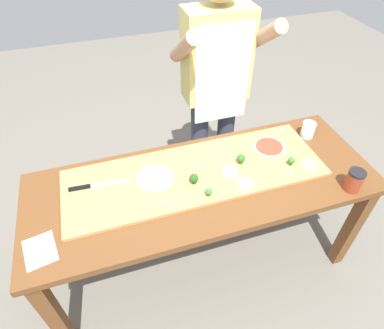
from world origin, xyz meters
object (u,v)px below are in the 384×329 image
Objects in this scene: broccoli_floret_center_left at (209,192)px; cook_center at (216,83)px; prep_table at (203,194)px; chefs_knife at (91,186)px; sauce_jar at (354,180)px; pizza_slice_far_left at (310,165)px; cheese_crumble_d at (196,166)px; pizza_slice_near_right at (245,184)px; recipe_note at (40,250)px; broccoli_floret_back_mid at (194,178)px; cheese_crumble_c at (169,202)px; broccoli_floret_center_right at (241,159)px; pizza_slice_near_left at (230,171)px; pizza_whole_tomato_red at (269,147)px; flour_cup at (308,130)px; broccoli_floret_front_left at (292,161)px; cheese_crumble_a at (281,129)px; cheese_crumble_b at (290,170)px; pizza_whole_cheese_artichoke at (155,178)px.

cook_center is (0.29, 0.70, 0.19)m from broccoli_floret_center_left.
chefs_knife is (-0.58, 0.12, 0.13)m from prep_table.
chefs_knife is at bearing 162.67° from sauce_jar.
cheese_crumble_d reaches higher than pizza_slice_far_left.
prep_table is at bearing -84.93° from cheese_crumble_d.
pizza_slice_near_right is 0.41× the size of recipe_note.
broccoli_floret_back_mid reaches higher than cheese_crumble_c.
broccoli_floret_center_left is (-0.25, -0.17, -0.01)m from broccoli_floret_center_right.
pizza_slice_near_left is 0.21m from broccoli_floret_back_mid.
pizza_whole_tomato_red is 0.29m from flour_cup.
pizza_slice_near_right is at bearing -138.93° from pizza_whole_tomato_red.
broccoli_floret_front_left is (0.26, -0.10, -0.00)m from broccoli_floret_center_right.
cheese_crumble_a is (0.60, 0.26, 0.13)m from prep_table.
broccoli_floret_center_left reaches higher than prep_table.
pizza_slice_near_left is 1.35× the size of broccoli_floret_back_mid.
cheese_crumble_b is 0.51m from cheese_crumble_d.
cheese_crumble_c is at bearing -178.93° from cheese_crumble_b.
pizza_whole_tomato_red is 0.17m from broccoli_floret_front_left.
cheese_crumble_c is 0.29m from cheese_crumble_d.
prep_table is 23.03× the size of pizza_slice_near_left.
cheese_crumble_b is (0.32, -0.10, 0.00)m from pizza_slice_near_left.
pizza_slice_near_left is 0.48× the size of recipe_note.
cheese_crumble_c is at bearing -154.74° from prep_table.
cheese_crumble_b is at bearing -74.24° from cook_center.
pizza_slice_near_right is 0.56m from sauce_jar.
cheese_crumble_d is at bearing 149.50° from pizza_slice_near_left.
broccoli_floret_center_right is at bearing 148.28° from cheese_crumble_b.
broccoli_floret_back_mid is 3.35× the size of cheese_crumble_b.
pizza_whole_cheese_artichoke is at bearing 166.54° from cheese_crumble_b.
sauce_jar is at bearing -3.77° from recipe_note.
pizza_whole_tomato_red is 0.49m from sauce_jar.
sauce_jar is at bearing -56.50° from pizza_whole_tomato_red.
prep_table is 0.48m from pizza_whole_tomato_red.
prep_table is 5.99× the size of chefs_knife.
recipe_note is (-0.61, -0.08, -0.03)m from cheese_crumble_c.
broccoli_floret_center_right is 0.04× the size of cook_center.
flour_cup is at bearing 27.02° from pizza_slice_near_right.
flour_cup is at bearing 42.15° from broccoli_floret_front_left.
broccoli_floret_center_left reaches higher than cheese_crumble_c.
recipe_note is (-0.82, -0.28, -0.02)m from cheese_crumble_d.
cheese_crumble_c is (-0.82, -0.36, -0.00)m from cheese_crumble_a.
flour_cup reaches higher than pizza_whole_tomato_red.
broccoli_floret_center_left is 0.72m from cheese_crumble_a.
pizza_whole_tomato_red is 0.53m from cook_center.
sauce_jar reaches higher than broccoli_floret_front_left.
flour_cup is (0.96, 0.28, 0.02)m from cheese_crumble_c.
pizza_slice_near_right is at bearing -20.01° from broccoli_floret_back_mid.
pizza_slice_far_left is 5.56× the size of cheese_crumble_d.
cheese_crumble_a is at bearing 41.63° from pizza_slice_near_right.
pizza_slice_near_left is 0.35m from broccoli_floret_front_left.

